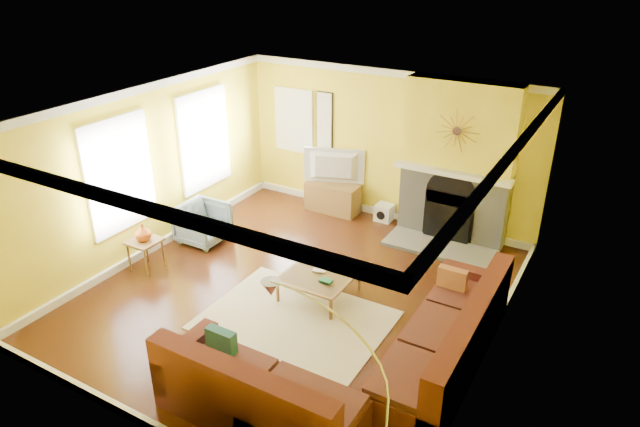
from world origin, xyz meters
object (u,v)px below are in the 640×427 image
Objects in this scene: armchair at (203,223)px; arc_lamp at (332,394)px; media_console at (333,197)px; coffee_table at (319,285)px; sectional_sofa at (351,324)px; side_table at (146,254)px.

arc_lamp is (4.14, -3.01, 0.63)m from armchair.
media_console is 0.51× the size of arc_lamp.
coffee_table is 2.90m from media_console.
sectional_sofa reaches higher than media_console.
coffee_table is at bearing 122.33° from arc_lamp.
sectional_sofa reaches higher than side_table.
coffee_table is 2.78m from side_table.
sectional_sofa reaches higher than armchair.
sectional_sofa is at bearing -3.94° from side_table.
side_table is at bearing 176.06° from sectional_sofa.
media_console is 2.52m from armchair.
media_console is at bearing -30.97° from armchair.
armchair is 5.16m from arc_lamp.
side_table is at bearing -114.04° from media_console.
sectional_sofa is at bearing -58.20° from media_console.
arc_lamp reaches higher than sectional_sofa.
media_console is 5.95m from arc_lamp.
sectional_sofa is 3.68× the size of media_console.
side_table is (-0.17, -1.14, -0.09)m from armchair.
armchair reaches higher than media_console.
media_console is 3.61m from side_table.
armchair is at bearing 81.27° from side_table.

